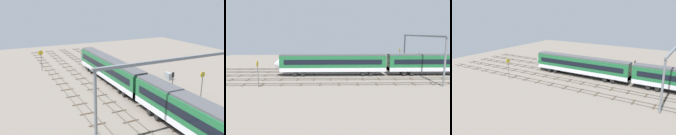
{
  "view_description": "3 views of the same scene",
  "coord_description": "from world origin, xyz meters",
  "views": [
    {
      "loc": [
        -39.57,
        19.87,
        15.94
      ],
      "look_at": [
        1.6,
        -0.19,
        3.22
      ],
      "focal_mm": 39.07,
      "sensor_mm": 36.0,
      "label": 1
    },
    {
      "loc": [
        3.07,
        49.73,
        9.85
      ],
      "look_at": [
        1.75,
        0.9,
        2.0
      ],
      "focal_mm": 34.97,
      "sensor_mm": 36.0,
      "label": 2
    },
    {
      "loc": [
        -22.49,
        47.88,
        16.63
      ],
      "look_at": [
        6.88,
        1.35,
        1.99
      ],
      "focal_mm": 36.83,
      "sensor_mm": 36.0,
      "label": 3
    }
  ],
  "objects": [
    {
      "name": "ground_plane",
      "position": [
        0.0,
        0.0,
        0.0
      ],
      "size": [
        95.41,
        95.41,
        0.0
      ],
      "primitive_type": "plane",
      "color": "slate"
    },
    {
      "name": "track_near_foreground",
      "position": [
        0.0,
        -8.89,
        0.06
      ],
      "size": [
        79.41,
        2.4,
        0.16
      ],
      "color": "#59544C",
      "rests_on": "ground"
    },
    {
      "name": "track_second_near",
      "position": [
        0.0,
        -4.45,
        0.07
      ],
      "size": [
        79.41,
        2.4,
        0.16
      ],
      "color": "#59544C",
      "rests_on": "ground"
    },
    {
      "name": "track_with_train",
      "position": [
        -0.0,
        0.0,
        0.06
      ],
      "size": [
        79.41,
        2.4,
        0.16
      ],
      "color": "#59544C",
      "rests_on": "ground"
    },
    {
      "name": "track_second_far",
      "position": [
        -0.0,
        4.45,
        0.07
      ],
      "size": [
        79.41,
        2.4,
        0.16
      ],
      "color": "#59544C",
      "rests_on": "ground"
    },
    {
      "name": "track_far_background",
      "position": [
        -0.0,
        8.89,
        0.07
      ],
      "size": [
        79.41,
        2.4,
        0.16
      ],
      "color": "#59544C",
      "rests_on": "ground"
    },
    {
      "name": "train",
      "position": [
        -8.94,
        0.0,
        2.66
      ],
      "size": [
        50.4,
        3.24,
        4.8
      ],
      "color": "#1E6638",
      "rests_on": "ground"
    },
    {
      "name": "overhead_gantry",
      "position": [
        -17.45,
        -0.23,
        7.17
      ],
      "size": [
        0.4,
        23.17,
        9.28
      ],
      "color": "slate",
      "rests_on": "ground"
    },
    {
      "name": "speed_sign_near_foreground",
      "position": [
        -14.76,
        -7.04,
        3.68
      ],
      "size": [
        0.14,
        0.87,
        5.83
      ],
      "color": "#4C4C51",
      "rests_on": "ground"
    },
    {
      "name": "speed_sign_mid_trackside",
      "position": [
        16.5,
        10.68,
        3.3
      ],
      "size": [
        0.14,
        1.1,
        4.85
      ],
      "color": "#4C4C51",
      "rests_on": "ground"
    },
    {
      "name": "signal_light_trackside_approach",
      "position": [
        -8.16,
        -7.13,
        2.62
      ],
      "size": [
        0.31,
        0.32,
        3.95
      ],
      "color": "#4C4C51",
      "rests_on": "ground"
    },
    {
      "name": "relay_cabinet",
      "position": [
        -1.44,
        -11.68,
        0.74
      ],
      "size": [
        1.55,
        0.84,
        1.48
      ],
      "color": "gray",
      "rests_on": "ground"
    }
  ]
}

